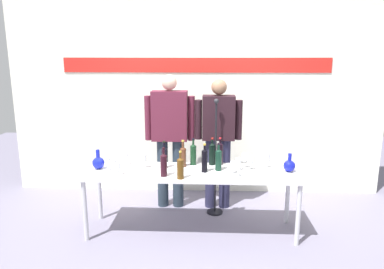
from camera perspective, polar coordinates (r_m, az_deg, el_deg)
The scene contains 28 objects.
ground_plane at distance 4.27m, azimuth -0.10°, elevation -14.96°, with size 10.00×10.00×0.00m, color slate.
back_wall at distance 5.10m, azimuth 0.61°, elevation 7.30°, with size 5.25×0.11×3.00m.
display_table at distance 4.01m, azimuth -0.10°, elevation -6.53°, with size 2.37×0.62×0.72m.
decanter_blue_left at distance 4.17m, azimuth -14.59°, elevation -4.29°, with size 0.14×0.14×0.22m.
decanter_blue_right at distance 4.08m, azimuth 15.13°, elevation -4.75°, with size 0.13×0.13×0.21m.
presenter_left at distance 4.60m, azimuth -3.52°, elevation 0.34°, with size 0.64×0.22×1.73m.
presenter_right at distance 4.59m, azimuth 4.17°, elevation -0.24°, with size 0.59×0.22×1.68m.
wine_bottle_0 at distance 3.71m, azimuth -1.85°, elevation -5.20°, with size 0.07×0.07×0.30m.
wine_bottle_1 at distance 4.17m, azimuth 3.21°, elevation -2.95°, with size 0.08×0.08×0.32m.
wine_bottle_2 at distance 3.97m, azimuth 4.21°, elevation -3.86°, with size 0.07×0.07×0.31m.
wine_bottle_3 at distance 3.79m, azimuth -4.50°, elevation -4.68°, with size 0.07×0.07×0.31m.
wine_bottle_4 at distance 3.91m, azimuth 1.99°, elevation -3.99°, with size 0.06×0.06×0.32m.
wine_bottle_5 at distance 4.05m, azimuth -4.41°, elevation -3.51°, with size 0.06×0.06×0.31m.
wine_bottle_6 at distance 4.18m, azimuth 4.44°, elevation -2.90°, with size 0.07×0.07×0.32m.
wine_bottle_7 at distance 4.10m, azimuth -1.44°, elevation -3.36°, with size 0.07×0.07×0.31m.
wine_bottle_8 at distance 4.17m, azimuth 0.19°, elevation -3.04°, with size 0.07×0.07×0.31m.
wine_glass_left_0 at distance 3.98m, azimuth -12.25°, elevation -4.59°, with size 0.07×0.07×0.14m.
wine_glass_left_1 at distance 3.90m, azimuth -11.59°, elevation -4.92°, with size 0.06×0.06×0.14m.
wine_glass_left_2 at distance 4.07m, azimuth -13.20°, elevation -4.12°, with size 0.06×0.06×0.15m.
wine_glass_left_3 at distance 4.23m, azimuth -10.46°, elevation -3.46°, with size 0.06×0.06×0.14m.
wine_glass_left_4 at distance 4.09m, azimuth -7.67°, elevation -3.73°, with size 0.06×0.06×0.16m.
wine_glass_right_0 at distance 3.82m, azimuth 7.24°, elevation -5.12°, with size 0.06×0.06×0.14m.
wine_glass_right_1 at distance 4.00m, azimuth 7.32°, elevation -4.35°, with size 0.06×0.06×0.14m.
wine_glass_right_2 at distance 4.04m, azimuth 9.17°, elevation -4.09°, with size 0.07×0.07×0.15m.
wine_glass_right_3 at distance 4.15m, azimuth 11.75°, elevation -3.63°, with size 0.06×0.06×0.16m.
wine_glass_right_4 at distance 4.09m, azimuth 8.29°, elevation -3.67°, with size 0.07×0.07×0.16m.
wine_glass_right_5 at distance 3.89m, azimuth 6.49°, elevation -4.84°, with size 0.06×0.06×0.14m.
microphone_stand at distance 4.53m, azimuth 3.70°, elevation -6.68°, with size 0.20×0.20×1.46m.
Camera 1 is at (0.18, -3.78, 1.99)m, focal length 33.73 mm.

